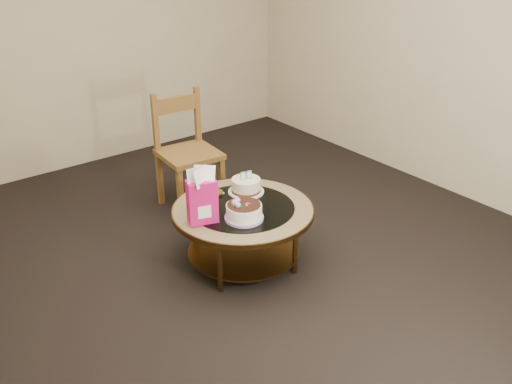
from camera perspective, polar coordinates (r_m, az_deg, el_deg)
ground at (r=4.29m, az=-1.26°, el=-6.94°), size 5.00×5.00×0.00m
room_walls at (r=3.68m, az=-1.50°, el=13.58°), size 4.52×5.02×2.61m
coffee_table at (r=4.10m, az=-1.31°, el=-2.51°), size 1.02×1.02×0.46m
decorated_cake at (r=3.88m, az=-1.23°, el=-2.05°), size 0.27×0.27×0.16m
cream_cake at (r=4.25m, az=-1.01°, el=0.62°), size 0.27×0.27×0.17m
gift_bag at (r=3.80m, az=-5.43°, el=-0.37°), size 0.22×0.19×0.39m
pillar_candle at (r=4.24m, az=-4.20°, el=0.15°), size 0.13×0.13×0.10m
dining_chair at (r=4.91m, az=-6.94°, el=4.07°), size 0.50×0.50×1.01m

